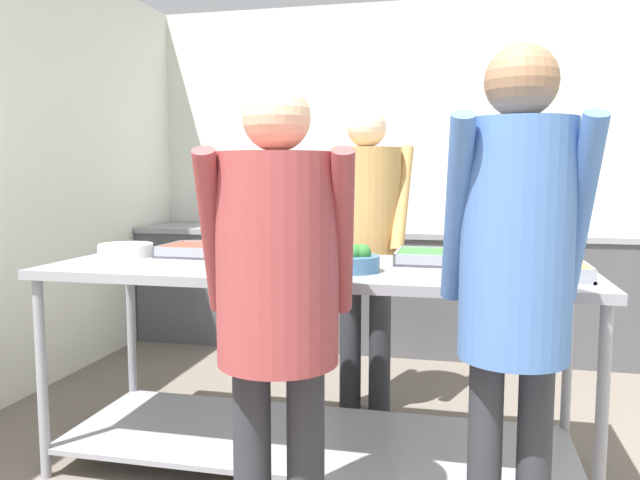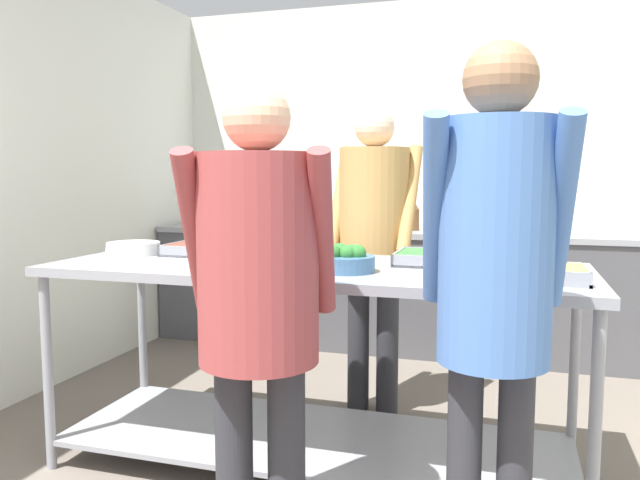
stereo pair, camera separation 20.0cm
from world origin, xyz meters
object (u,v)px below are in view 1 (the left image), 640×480
at_px(sauce_pan, 269,259).
at_px(guest_serving_left, 278,283).
at_px(plate_stack, 126,250).
at_px(cook_behind_counter, 366,228).
at_px(water_bottle, 395,216).
at_px(broccoli_bowl, 350,260).
at_px(serving_tray_roast, 202,250).
at_px(serving_tray_vegetables, 539,271).
at_px(guest_serving_right, 516,264).
at_px(serving_tray_greens, 437,258).

distance_m(sauce_pan, guest_serving_left, 0.72).
height_order(plate_stack, sauce_pan, sauce_pan).
bearing_deg(cook_behind_counter, water_bottle, 88.96).
bearing_deg(guest_serving_left, broccoli_bowl, 79.41).
bearing_deg(serving_tray_roast, serving_tray_vegetables, -11.56).
bearing_deg(serving_tray_vegetables, sauce_pan, 178.57).
height_order(guest_serving_right, cook_behind_counter, guest_serving_right).
height_order(plate_stack, serving_tray_greens, plate_stack).
bearing_deg(plate_stack, serving_tray_roast, 16.15).
xyz_separation_m(plate_stack, serving_tray_roast, (0.35, 0.10, -0.00)).
bearing_deg(serving_tray_greens, water_bottle, 101.77).
distance_m(serving_tray_roast, serving_tray_greens, 1.13).
relative_size(plate_stack, serving_tray_greens, 0.74).
xyz_separation_m(serving_tray_greens, guest_serving_left, (-0.45, -0.95, 0.03)).
bearing_deg(broccoli_bowl, guest_serving_left, -100.59).
bearing_deg(guest_serving_right, plate_stack, 155.00).
xyz_separation_m(serving_tray_vegetables, guest_serving_right, (-0.14, -0.60, 0.11)).
distance_m(serving_tray_vegetables, guest_serving_left, 1.07).
distance_m(broccoli_bowl, guest_serving_left, 0.64).
bearing_deg(water_bottle, guest_serving_right, -76.77).
bearing_deg(serving_tray_greens, sauce_pan, -158.41).
bearing_deg(broccoli_bowl, serving_tray_vegetables, 1.63).
bearing_deg(broccoli_bowl, guest_serving_right, -44.27).
bearing_deg(guest_serving_right, serving_tray_roast, 146.63).
xyz_separation_m(broccoli_bowl, guest_serving_left, (-0.12, -0.63, 0.01)).
bearing_deg(broccoli_bowl, sauce_pan, 172.37).
bearing_deg(sauce_pan, serving_tray_vegetables, -1.43).
bearing_deg(guest_serving_right, serving_tray_vegetables, 77.24).
distance_m(plate_stack, water_bottle, 2.22).
distance_m(serving_tray_vegetables, cook_behind_counter, 1.17).
relative_size(serving_tray_roast, guest_serving_left, 0.23).
height_order(sauce_pan, guest_serving_right, guest_serving_right).
xyz_separation_m(cook_behind_counter, water_bottle, (0.02, 1.29, -0.02)).
relative_size(sauce_pan, cook_behind_counter, 0.25).
xyz_separation_m(plate_stack, broccoli_bowl, (1.15, -0.23, 0.02)).
bearing_deg(serving_tray_roast, broccoli_bowl, -22.80).
bearing_deg(sauce_pan, plate_stack, 166.93).
bearing_deg(guest_serving_left, serving_tray_roast, 125.00).
bearing_deg(serving_tray_greens, serving_tray_vegetables, -37.24).
distance_m(plate_stack, serving_tray_greens, 1.48).
bearing_deg(guest_serving_right, cook_behind_counter, 114.72).
relative_size(broccoli_bowl, guest_serving_left, 0.15).
relative_size(sauce_pan, serving_tray_vegetables, 1.15).
relative_size(serving_tray_roast, serving_tray_greens, 1.02).
bearing_deg(cook_behind_counter, serving_tray_vegetables, -46.50).
bearing_deg(cook_behind_counter, serving_tray_greens, -53.31).
bearing_deg(guest_serving_left, water_bottle, 88.55).
bearing_deg(water_bottle, guest_serving_left, -91.45).
relative_size(plate_stack, cook_behind_counter, 0.16).
bearing_deg(plate_stack, cook_behind_counter, 30.68).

